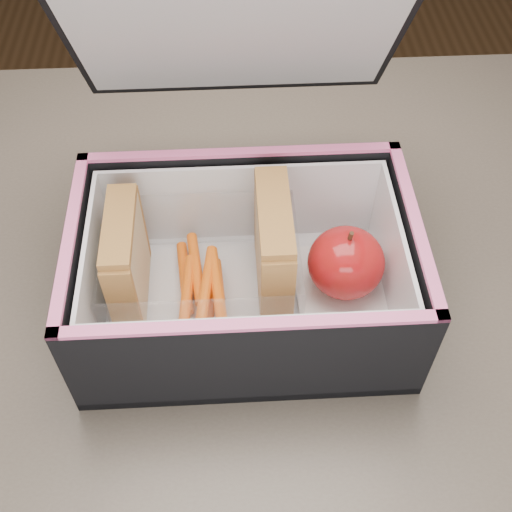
% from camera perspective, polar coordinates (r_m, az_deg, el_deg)
% --- Properties ---
extents(kitchen_table, '(1.20, 0.80, 0.75)m').
position_cam_1_polar(kitchen_table, '(0.68, 2.03, -9.24)').
color(kitchen_table, brown).
rests_on(kitchen_table, ground).
extents(lunch_bag, '(0.29, 0.29, 0.27)m').
position_cam_1_polar(lunch_bag, '(0.56, -1.00, -0.58)').
color(lunch_bag, black).
rests_on(lunch_bag, kitchen_table).
extents(plastic_tub, '(0.17, 0.12, 0.07)m').
position_cam_1_polar(plastic_tub, '(0.57, -4.85, -1.22)').
color(plastic_tub, white).
rests_on(plastic_tub, lunch_bag).
extents(sandwich_left, '(0.02, 0.09, 0.10)m').
position_cam_1_polar(sandwich_left, '(0.56, -11.39, -0.40)').
color(sandwich_left, tan).
rests_on(sandwich_left, plastic_tub).
extents(sandwich_right, '(0.03, 0.10, 0.11)m').
position_cam_1_polar(sandwich_right, '(0.55, 1.56, 0.44)').
color(sandwich_right, tan).
rests_on(sandwich_right, plastic_tub).
extents(carrot_sticks, '(0.05, 0.11, 0.03)m').
position_cam_1_polar(carrot_sticks, '(0.58, -4.75, -2.66)').
color(carrot_sticks, '#DD4E04').
rests_on(carrot_sticks, plastic_tub).
extents(paper_napkin, '(0.08, 0.09, 0.01)m').
position_cam_1_polar(paper_napkin, '(0.60, 7.23, -2.24)').
color(paper_napkin, white).
rests_on(paper_napkin, lunch_bag).
extents(red_apple, '(0.08, 0.08, 0.07)m').
position_cam_1_polar(red_apple, '(0.57, 8.00, -0.59)').
color(red_apple, maroon).
rests_on(red_apple, paper_napkin).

